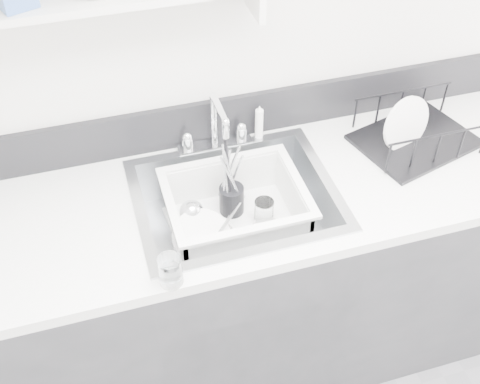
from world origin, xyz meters
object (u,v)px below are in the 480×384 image
object	(u,v)px
wash_tub	(236,210)
counter_run	(236,284)
sink	(236,215)
dish_rack	(418,126)

from	to	relation	value
wash_tub	counter_run	bearing A→B (deg)	-104.84
counter_run	sink	xyz separation A→B (m)	(0.00, 0.00, 0.37)
sink	dish_rack	xyz separation A→B (m)	(0.68, 0.08, 0.16)
wash_tub	dish_rack	distance (m)	0.69
counter_run	dish_rack	distance (m)	0.86
counter_run	wash_tub	size ratio (longest dim) A/B	7.10
dish_rack	sink	bearing A→B (deg)	171.28
counter_run	wash_tub	distance (m)	0.38
sink	wash_tub	xyz separation A→B (m)	(0.00, 0.01, 0.01)
sink	dish_rack	world-z (taller)	dish_rack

